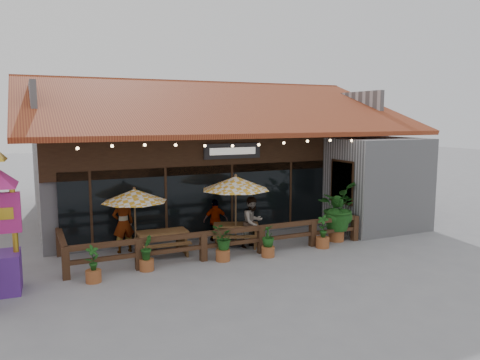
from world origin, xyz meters
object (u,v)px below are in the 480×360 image
tropical_plant (337,208)px  umbrella_left (134,196)px  picnic_table_left (162,239)px  picnic_table_right (236,231)px  umbrella_right (236,183)px

tropical_plant → umbrella_left: bearing=169.9°
picnic_table_left → tropical_plant: 6.24m
picnic_table_left → picnic_table_right: (2.61, 0.01, -0.02)m
umbrella_right → picnic_table_left: size_ratio=1.52×
umbrella_left → picnic_table_right: (3.42, -0.23, -1.44)m
umbrella_right → picnic_table_left: 3.05m
picnic_table_right → umbrella_right: bearing=-114.9°
picnic_table_left → umbrella_left: bearing=163.5°
tropical_plant → picnic_table_right: bearing=164.0°
umbrella_right → picnic_table_right: bearing=65.1°
umbrella_right → picnic_table_right: size_ratio=1.29×
umbrella_left → picnic_table_right: bearing=-3.8°
umbrella_left → picnic_table_right: umbrella_left is taller
umbrella_left → picnic_table_right: size_ratio=1.14×
umbrella_left → picnic_table_left: size_ratio=1.35×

